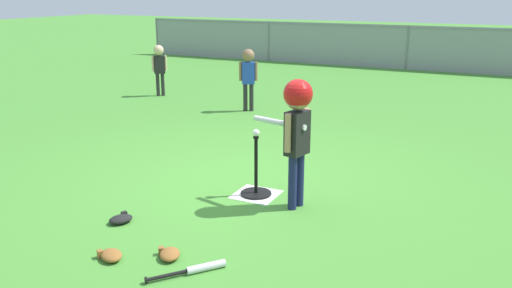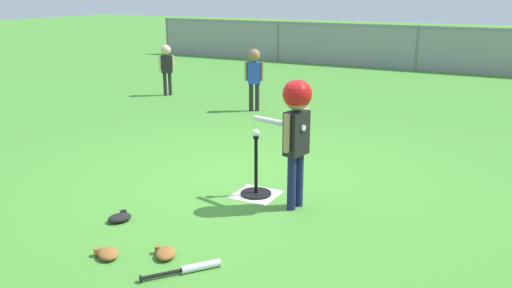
{
  "view_description": "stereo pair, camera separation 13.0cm",
  "coord_description": "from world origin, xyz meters",
  "px_view_note": "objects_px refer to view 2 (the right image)",
  "views": [
    {
      "loc": [
        2.51,
        -4.93,
        2.06
      ],
      "look_at": [
        0.29,
        -0.33,
        0.55
      ],
      "focal_mm": 36.98,
      "sensor_mm": 36.0,
      "label": 1
    },
    {
      "loc": [
        2.63,
        -4.87,
        2.06
      ],
      "look_at": [
        0.29,
        -0.33,
        0.55
      ],
      "focal_mm": 36.98,
      "sensor_mm": 36.0,
      "label": 2
    }
  ],
  "objects_px": {
    "batter_child": "(296,118)",
    "glove_near_bats": "(165,253)",
    "spare_bat_silver": "(193,268)",
    "glove_tossed_aside": "(120,217)",
    "fielder_deep_left": "(167,63)",
    "batting_tee": "(256,186)",
    "glove_by_plate": "(108,253)",
    "fielder_deep_center": "(254,71)",
    "baseball_on_tee": "(256,133)"
  },
  "relations": [
    {
      "from": "fielder_deep_center",
      "to": "glove_near_bats",
      "type": "relative_size",
      "value": 3.97
    },
    {
      "from": "fielder_deep_left",
      "to": "batter_child",
      "type": "bearing_deg",
      "value": -41.91
    },
    {
      "from": "baseball_on_tee",
      "to": "batting_tee",
      "type": "bearing_deg",
      "value": 90.0
    },
    {
      "from": "batter_child",
      "to": "fielder_deep_center",
      "type": "bearing_deg",
      "value": 122.79
    },
    {
      "from": "spare_bat_silver",
      "to": "glove_by_plate",
      "type": "relative_size",
      "value": 1.89
    },
    {
      "from": "batter_child",
      "to": "spare_bat_silver",
      "type": "relative_size",
      "value": 2.46
    },
    {
      "from": "batting_tee",
      "to": "fielder_deep_center",
      "type": "distance_m",
      "value": 3.97
    },
    {
      "from": "baseball_on_tee",
      "to": "fielder_deep_left",
      "type": "xyz_separation_m",
      "value": [
        -4.02,
        3.92,
        -0.02
      ]
    },
    {
      "from": "glove_by_plate",
      "to": "glove_near_bats",
      "type": "bearing_deg",
      "value": 28.23
    },
    {
      "from": "fielder_deep_left",
      "to": "fielder_deep_center",
      "type": "bearing_deg",
      "value": -11.59
    },
    {
      "from": "batter_child",
      "to": "glove_near_bats",
      "type": "relative_size",
      "value": 4.66
    },
    {
      "from": "baseball_on_tee",
      "to": "fielder_deep_center",
      "type": "distance_m",
      "value": 3.93
    },
    {
      "from": "batting_tee",
      "to": "batter_child",
      "type": "distance_m",
      "value": 0.95
    },
    {
      "from": "spare_bat_silver",
      "to": "glove_near_bats",
      "type": "height_order",
      "value": "glove_near_bats"
    },
    {
      "from": "batting_tee",
      "to": "glove_by_plate",
      "type": "bearing_deg",
      "value": -104.27
    },
    {
      "from": "spare_bat_silver",
      "to": "glove_near_bats",
      "type": "relative_size",
      "value": 1.89
    },
    {
      "from": "batter_child",
      "to": "fielder_deep_center",
      "type": "height_order",
      "value": "batter_child"
    },
    {
      "from": "glove_tossed_aside",
      "to": "fielder_deep_left",
      "type": "bearing_deg",
      "value": 122.25
    },
    {
      "from": "fielder_deep_left",
      "to": "glove_tossed_aside",
      "type": "xyz_separation_m",
      "value": [
        3.2,
        -5.08,
        -0.61
      ]
    },
    {
      "from": "batter_child",
      "to": "fielder_deep_center",
      "type": "distance_m",
      "value": 4.28
    },
    {
      "from": "spare_bat_silver",
      "to": "glove_by_plate",
      "type": "distance_m",
      "value": 0.74
    },
    {
      "from": "spare_bat_silver",
      "to": "baseball_on_tee",
      "type": "bearing_deg",
      "value": 100.16
    },
    {
      "from": "batting_tee",
      "to": "spare_bat_silver",
      "type": "bearing_deg",
      "value": -79.84
    },
    {
      "from": "fielder_deep_center",
      "to": "glove_by_plate",
      "type": "height_order",
      "value": "fielder_deep_center"
    },
    {
      "from": "baseball_on_tee",
      "to": "batter_child",
      "type": "bearing_deg",
      "value": -13.55
    },
    {
      "from": "fielder_deep_left",
      "to": "fielder_deep_center",
      "type": "xyz_separation_m",
      "value": [
        2.19,
        -0.45,
        0.05
      ]
    },
    {
      "from": "glove_tossed_aside",
      "to": "baseball_on_tee",
      "type": "bearing_deg",
      "value": 54.64
    },
    {
      "from": "glove_near_bats",
      "to": "glove_by_plate",
      "type": "bearing_deg",
      "value": -151.77
    },
    {
      "from": "spare_bat_silver",
      "to": "glove_tossed_aside",
      "type": "height_order",
      "value": "glove_tossed_aside"
    },
    {
      "from": "fielder_deep_center",
      "to": "spare_bat_silver",
      "type": "height_order",
      "value": "fielder_deep_center"
    },
    {
      "from": "fielder_deep_left",
      "to": "glove_by_plate",
      "type": "xyz_separation_m",
      "value": [
        3.58,
        -5.65,
        -0.61
      ]
    },
    {
      "from": "baseball_on_tee",
      "to": "fielder_deep_left",
      "type": "height_order",
      "value": "fielder_deep_left"
    },
    {
      "from": "glove_by_plate",
      "to": "glove_tossed_aside",
      "type": "distance_m",
      "value": 0.69
    },
    {
      "from": "batter_child",
      "to": "glove_tossed_aside",
      "type": "distance_m",
      "value": 1.87
    },
    {
      "from": "baseball_on_tee",
      "to": "spare_bat_silver",
      "type": "height_order",
      "value": "baseball_on_tee"
    },
    {
      "from": "batting_tee",
      "to": "glove_tossed_aside",
      "type": "relative_size",
      "value": 2.35
    },
    {
      "from": "batting_tee",
      "to": "fielder_deep_center",
      "type": "xyz_separation_m",
      "value": [
        -1.83,
        3.48,
        0.6
      ]
    },
    {
      "from": "glove_near_bats",
      "to": "batting_tee",
      "type": "bearing_deg",
      "value": 88.71
    },
    {
      "from": "batter_child",
      "to": "fielder_deep_center",
      "type": "relative_size",
      "value": 1.17
    },
    {
      "from": "batting_tee",
      "to": "glove_tossed_aside",
      "type": "height_order",
      "value": "batting_tee"
    },
    {
      "from": "glove_by_plate",
      "to": "fielder_deep_left",
      "type": "bearing_deg",
      "value": 122.36
    },
    {
      "from": "batting_tee",
      "to": "batter_child",
      "type": "bearing_deg",
      "value": -13.55
    },
    {
      "from": "spare_bat_silver",
      "to": "glove_tossed_aside",
      "type": "distance_m",
      "value": 1.19
    },
    {
      "from": "batter_child",
      "to": "spare_bat_silver",
      "type": "bearing_deg",
      "value": -97.53
    },
    {
      "from": "fielder_deep_center",
      "to": "glove_tossed_aside",
      "type": "xyz_separation_m",
      "value": [
        1.01,
        -4.63,
        -0.66
      ]
    },
    {
      "from": "baseball_on_tee",
      "to": "glove_near_bats",
      "type": "distance_m",
      "value": 1.64
    },
    {
      "from": "fielder_deep_left",
      "to": "glove_near_bats",
      "type": "relative_size",
      "value": 3.71
    },
    {
      "from": "fielder_deep_center",
      "to": "glove_by_plate",
      "type": "bearing_deg",
      "value": -75.02
    },
    {
      "from": "batting_tee",
      "to": "batter_child",
      "type": "xyz_separation_m",
      "value": [
        0.48,
        -0.12,
        0.8
      ]
    },
    {
      "from": "batting_tee",
      "to": "fielder_deep_center",
      "type": "height_order",
      "value": "fielder_deep_center"
    }
  ]
}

